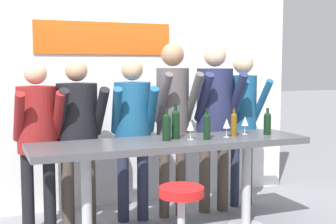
% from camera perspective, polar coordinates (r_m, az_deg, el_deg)
% --- Properties ---
extents(back_wall, '(4.17, 0.12, 2.81)m').
position_cam_1_polar(back_wall, '(5.46, -4.81, 3.59)').
color(back_wall, white).
rests_on(back_wall, ground_plane).
extents(tasting_table, '(2.57, 0.67, 0.93)m').
position_cam_1_polar(tasting_table, '(4.30, 0.50, -5.10)').
color(tasting_table, '#4C4C51').
rests_on(tasting_table, ground_plane).
extents(bar_stool, '(0.36, 0.36, 0.70)m').
position_cam_1_polar(bar_stool, '(3.65, 1.62, -12.73)').
color(bar_stool, '#B2B2B7').
rests_on(bar_stool, ground_plane).
extents(person_far_left, '(0.45, 0.54, 1.65)m').
position_cam_1_polar(person_far_left, '(4.59, -15.66, -1.97)').
color(person_far_left, black).
rests_on(person_far_left, ground_plane).
extents(person_left, '(0.49, 0.57, 1.67)m').
position_cam_1_polar(person_left, '(4.68, -10.95, -1.59)').
color(person_left, '#473D33').
rests_on(person_left, ground_plane).
extents(person_center_left, '(0.50, 0.60, 1.68)m').
position_cam_1_polar(person_center_left, '(4.77, -4.33, -1.24)').
color(person_center_left, '#23283D').
rests_on(person_center_left, ground_plane).
extents(person_center, '(0.42, 0.56, 1.84)m').
position_cam_1_polar(person_center, '(4.89, 0.61, 0.38)').
color(person_center, '#473D33').
rests_on(person_center, ground_plane).
extents(person_center_right, '(0.51, 0.62, 1.83)m').
position_cam_1_polar(person_center_right, '(5.09, 5.73, 0.34)').
color(person_center_right, '#473D33').
rests_on(person_center_right, ground_plane).
extents(person_right, '(0.38, 0.51, 1.74)m').
position_cam_1_polar(person_right, '(5.34, 9.12, 0.14)').
color(person_right, '#23283D').
rests_on(person_right, ground_plane).
extents(wine_bottle_0, '(0.07, 0.07, 0.26)m').
position_cam_1_polar(wine_bottle_0, '(4.71, 12.02, -1.24)').
color(wine_bottle_0, black).
rests_on(wine_bottle_0, tasting_table).
extents(wine_bottle_1, '(0.06, 0.06, 0.29)m').
position_cam_1_polar(wine_bottle_1, '(4.32, 4.77, -1.62)').
color(wine_bottle_1, black).
rests_on(wine_bottle_1, tasting_table).
extents(wine_bottle_2, '(0.06, 0.06, 0.28)m').
position_cam_1_polar(wine_bottle_2, '(4.56, 8.03, -1.35)').
color(wine_bottle_2, brown).
rests_on(wine_bottle_2, tasting_table).
extents(wine_bottle_3, '(0.08, 0.08, 0.33)m').
position_cam_1_polar(wine_bottle_3, '(4.34, 0.94, -1.34)').
color(wine_bottle_3, black).
rests_on(wine_bottle_3, tasting_table).
extents(wine_bottle_4, '(0.08, 0.08, 0.30)m').
position_cam_1_polar(wine_bottle_4, '(4.24, -0.19, -1.67)').
color(wine_bottle_4, black).
rests_on(wine_bottle_4, tasting_table).
extents(wine_glass_0, '(0.07, 0.07, 0.18)m').
position_cam_1_polar(wine_glass_0, '(4.48, 7.16, -1.47)').
color(wine_glass_0, silver).
rests_on(wine_glass_0, tasting_table).
extents(wine_glass_1, '(0.07, 0.07, 0.18)m').
position_cam_1_polar(wine_glass_1, '(4.30, 2.77, -1.73)').
color(wine_glass_1, silver).
rests_on(wine_glass_1, tasting_table).
extents(wine_glass_2, '(0.07, 0.07, 0.18)m').
position_cam_1_polar(wine_glass_2, '(4.70, 9.37, -1.17)').
color(wine_glass_2, silver).
rests_on(wine_glass_2, tasting_table).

